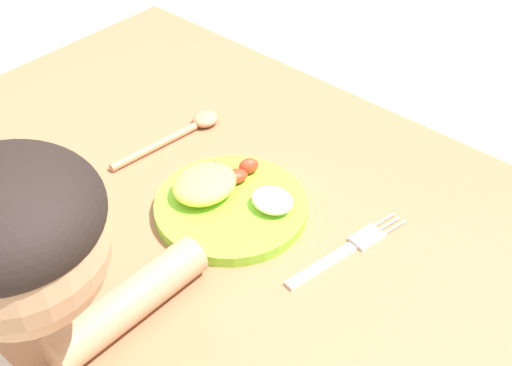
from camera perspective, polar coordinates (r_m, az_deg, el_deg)
dining_table at (r=1.11m, az=-4.10°, el=-6.44°), size 1.04×0.74×0.73m
plate at (r=0.98m, az=-2.30°, el=-1.35°), size 0.22×0.22×0.05m
fork at (r=0.93m, az=7.54°, el=-5.56°), size 0.05×0.20×0.01m
spoon at (r=1.13m, az=-6.04°, el=4.37°), size 0.05×0.21×0.02m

